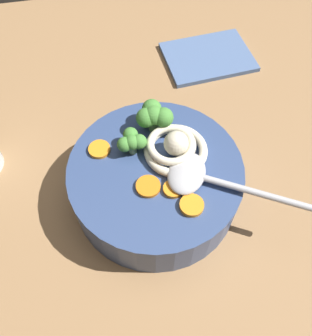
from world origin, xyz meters
TOP-DOWN VIEW (x-y plane):
  - table_slab at (0.00, 0.00)cm, footprint 92.21×92.21cm
  - soup_bowl at (-0.07, 2.93)cm, footprint 21.67×21.67cm
  - noodle_pile at (-2.76, 1.11)cm, footprint 8.70×8.53cm
  - soup_spoon at (-4.56, 5.52)cm, footprint 16.60×11.53cm
  - broccoli_floret_near_spoon at (-0.96, -3.27)cm, footprint 4.93×4.24cm
  - broccoli_floret_far at (2.29, -0.50)cm, footprint 3.66×3.15cm
  - carrot_slice_extra_b at (6.34, -1.03)cm, footprint 2.72×2.72cm
  - carrot_slice_extra_a at (1.36, 5.41)cm, footprint 2.91×2.91cm
  - carrot_slice_beside_chili at (-2.99, 8.81)cm, footprint 2.78×2.78cm
  - carrot_slice_front at (-1.42, 6.31)cm, footprint 2.36×2.36cm
  - folded_napkin at (-14.46, -21.90)cm, footprint 15.81×12.25cm

SIDE VIEW (x-z plane):
  - table_slab at x=0.00cm, z-range 0.00..2.76cm
  - folded_napkin at x=-14.46cm, z-range 2.76..3.56cm
  - soup_bowl at x=-0.07cm, z-range 2.87..9.39cm
  - carrot_slice_extra_b at x=6.34cm, z-range 9.28..9.75cm
  - carrot_slice_extra_a at x=1.36cm, z-range 9.28..9.79cm
  - carrot_slice_front at x=-1.42cm, z-range 9.28..9.83cm
  - carrot_slice_beside_chili at x=-2.99cm, z-range 9.28..9.88cm
  - soup_spoon at x=-4.56cm, z-range 9.28..10.88cm
  - noodle_pile at x=-2.76cm, z-range 8.62..12.12cm
  - broccoli_floret_far at x=2.29cm, z-range 9.65..12.54cm
  - broccoli_floret_near_spoon at x=-0.96cm, z-range 9.77..13.67cm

